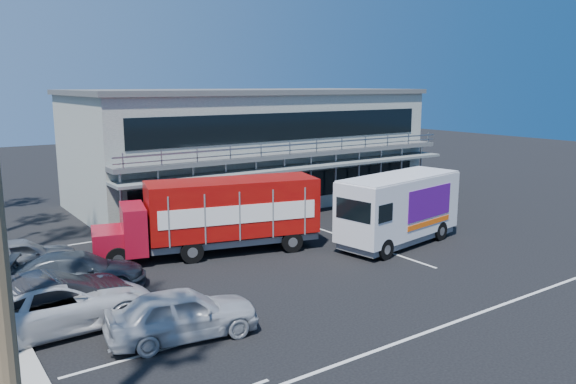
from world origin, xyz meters
TOP-DOWN VIEW (x-y plane):
  - ground at (0.00, 0.00)m, footprint 120.00×120.00m
  - building at (3.00, 14.94)m, footprint 22.40×12.00m
  - red_truck at (-4.48, 5.20)m, footprint 10.24×4.71m
  - white_van at (3.31, 1.55)m, footprint 7.18×3.44m
  - parked_car_a at (-9.50, -2.00)m, footprint 4.82×2.55m
  - parked_car_b at (-12.50, 1.20)m, footprint 5.27×2.39m
  - parked_car_c at (-12.50, 0.80)m, footprint 6.02×2.90m
  - parked_car_d at (-11.01, 4.00)m, footprint 5.28×3.68m
  - parked_car_e at (-12.50, 7.20)m, footprint 4.49×1.94m

SIDE VIEW (x-z plane):
  - ground at x=0.00m, z-range 0.00..0.00m
  - parked_car_d at x=-11.01m, z-range 0.00..1.42m
  - parked_car_e at x=-12.50m, z-range 0.00..1.51m
  - parked_car_a at x=-9.50m, z-range 0.00..1.56m
  - parked_car_c at x=-12.50m, z-range 0.00..1.65m
  - parked_car_b at x=-12.50m, z-range 0.00..1.68m
  - white_van at x=3.31m, z-range 0.10..3.47m
  - red_truck at x=-4.48m, z-range 0.16..3.53m
  - building at x=3.00m, z-range 0.01..7.31m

